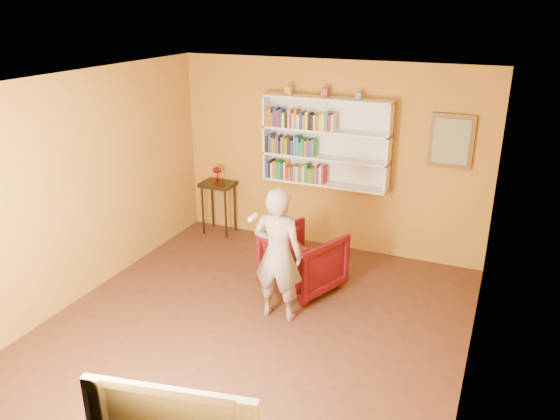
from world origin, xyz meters
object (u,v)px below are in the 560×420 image
at_px(ruby_lustre, 217,172).
at_px(television, 178,418).
at_px(armchair, 304,260).
at_px(person, 278,254).
at_px(bookshelf, 327,142).
at_px(console_table, 218,191).

distance_m(ruby_lustre, television, 5.03).
relative_size(ruby_lustre, armchair, 0.29).
relative_size(ruby_lustre, person, 0.15).
xyz_separation_m(ruby_lustre, television, (2.24, -4.50, -0.19)).
xyz_separation_m(bookshelf, armchair, (0.17, -1.30, -1.21)).
distance_m(bookshelf, armchair, 1.79).
xyz_separation_m(bookshelf, person, (0.15, -2.04, -0.81)).
bearing_deg(armchair, console_table, -9.45).
relative_size(ruby_lustre, television, 0.20).
xyz_separation_m(console_table, television, (2.24, -4.50, 0.12)).
height_order(console_table, person, person).
relative_size(console_table, ruby_lustre, 3.40).
relative_size(person, television, 1.33).
bearing_deg(person, bookshelf, -88.77).
xyz_separation_m(bookshelf, television, (0.56, -4.66, -0.79)).
xyz_separation_m(bookshelf, console_table, (-1.68, -0.16, -0.91)).
xyz_separation_m(console_table, person, (1.83, -1.88, 0.11)).
xyz_separation_m(person, television, (0.41, -2.62, 0.02)).
xyz_separation_m(armchair, person, (-0.03, -0.74, 0.40)).
bearing_deg(person, television, 96.01).
bearing_deg(television, ruby_lustre, 105.37).
bearing_deg(armchair, ruby_lustre, -9.45).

